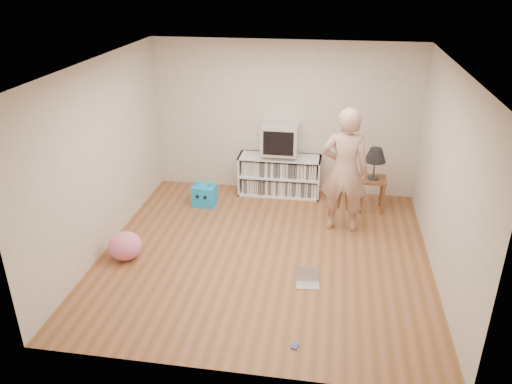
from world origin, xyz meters
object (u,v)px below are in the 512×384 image
object	(u,v)px
table_lamp	(375,156)
plush_blue	(204,195)
dvd_deck	(280,154)
crt_tv	(280,139)
person	(345,171)
plush_pink	(125,246)
side_table	(372,186)
media_unit	(279,175)
laptop	(308,279)

from	to	relation	value
table_lamp	plush_blue	xyz separation A→B (m)	(-2.74, -0.27, -0.76)
dvd_deck	plush_blue	size ratio (longest dim) A/B	1.07
dvd_deck	crt_tv	xyz separation A→B (m)	(-0.00, -0.00, 0.29)
person	dvd_deck	bearing A→B (deg)	-43.67
crt_tv	plush_blue	bearing A→B (deg)	-151.77
crt_tv	plush_pink	xyz separation A→B (m)	(-1.83, -2.42, -0.83)
crt_tv	side_table	size ratio (longest dim) A/B	1.09
media_unit	crt_tv	bearing A→B (deg)	-90.00
person	crt_tv	bearing A→B (deg)	-43.58
plush_blue	crt_tv	bearing A→B (deg)	33.88
media_unit	table_lamp	world-z (taller)	table_lamp
table_lamp	plush_blue	world-z (taller)	table_lamp
crt_tv	person	distance (m)	1.54
crt_tv	laptop	distance (m)	2.88
table_lamp	laptop	distance (m)	2.58
crt_tv	plush_pink	size ratio (longest dim) A/B	1.33
plush_blue	person	bearing A→B (deg)	-6.03
dvd_deck	side_table	size ratio (longest dim) A/B	0.82
table_lamp	plush_blue	distance (m)	2.85
person	plush_blue	xyz separation A→B (m)	(-2.25, 0.47, -0.77)
media_unit	table_lamp	bearing A→B (deg)	-13.94
media_unit	plush_blue	bearing A→B (deg)	-151.06
laptop	table_lamp	bearing A→B (deg)	62.75
crt_tv	plush_blue	xyz separation A→B (m)	(-1.18, -0.63, -0.84)
person	plush_pink	size ratio (longest dim) A/B	4.20
dvd_deck	person	world-z (taller)	person
side_table	plush_blue	xyz separation A→B (m)	(-2.74, -0.27, -0.24)
side_table	plush_pink	size ratio (longest dim) A/B	1.22
dvd_deck	plush_blue	distance (m)	1.45
dvd_deck	crt_tv	bearing A→B (deg)	-90.00
dvd_deck	laptop	distance (m)	2.80
crt_tv	person	bearing A→B (deg)	-45.76
laptop	plush_pink	size ratio (longest dim) A/B	0.70
media_unit	table_lamp	size ratio (longest dim) A/B	2.72
side_table	media_unit	bearing A→B (deg)	166.06
laptop	plush_pink	world-z (taller)	plush_pink
plush_pink	side_table	bearing A→B (deg)	31.29
side_table	laptop	world-z (taller)	side_table
dvd_deck	laptop	xyz separation A→B (m)	(0.67, -2.63, -0.68)
laptop	plush_pink	distance (m)	2.52
crt_tv	person	xyz separation A→B (m)	(1.07, -1.10, -0.07)
crt_tv	dvd_deck	bearing A→B (deg)	90.00
crt_tv	table_lamp	xyz separation A→B (m)	(1.55, -0.37, -0.08)
plush_pink	media_unit	bearing A→B (deg)	53.16
dvd_deck	person	distance (m)	1.55
laptop	plush_pink	xyz separation A→B (m)	(-2.50, 0.20, 0.14)
media_unit	laptop	xyz separation A→B (m)	(0.67, -2.64, -0.29)
table_lamp	person	bearing A→B (deg)	-123.39
media_unit	laptop	size ratio (longest dim) A/B	4.45
crt_tv	media_unit	bearing A→B (deg)	90.00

